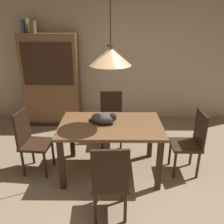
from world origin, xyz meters
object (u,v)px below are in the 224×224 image
Objects in this scene: pendant_lamp at (111,56)px; hutch_bookcase at (52,82)px; dining_table at (111,131)px; book_green_slim at (27,26)px; chair_left_side at (31,139)px; cat_sleeping at (104,118)px; chair_near_front at (110,180)px; chair_far_back at (111,116)px; book_yellow_short at (30,28)px; chair_right_side at (191,140)px; book_brown_thick at (34,27)px; book_blue_wide at (25,26)px.

pendant_lamp reaches higher than hutch_bookcase.
dining_table is 5.38× the size of book_green_slim.
chair_left_side is 1.09m from cat_sleeping.
chair_near_front is at bearing -89.71° from dining_table.
chair_far_back is at bearing 90.23° from chair_near_front.
chair_near_front is at bearing -65.01° from hutch_bookcase.
cat_sleeping is at bearing -56.63° from hutch_bookcase.
dining_table is 7.00× the size of book_yellow_short.
chair_left_side is (-1.13, -0.87, 0.00)m from chair_far_back.
book_yellow_short is (-1.54, 0.88, 1.43)m from chair_far_back.
chair_right_side is 0.72× the size of pendant_lamp.
chair_right_side and chair_left_side have the same top height.
hutch_bookcase is at bearing 93.17° from chair_left_side.
chair_near_front is 3.58× the size of book_green_slim.
pendant_lamp is at bearing -48.85° from book_yellow_short.
hutch_bookcase is at bearing 124.84° from pendant_lamp.
hutch_bookcase is at bearing -0.27° from book_yellow_short.
chair_right_side is at bearing -34.14° from book_brown_thick.
chair_far_back is at bearing -35.79° from hutch_bookcase.
book_yellow_short is at bearing 131.15° from dining_table.
chair_near_front is at bearing -89.71° from pendant_lamp.
book_green_slim is (-1.50, 1.73, 1.15)m from cat_sleeping.
book_blue_wide reaches higher than cat_sleeping.
chair_near_front is at bearing -38.04° from chair_left_side.
book_brown_thick is at bearing 145.86° from chair_right_side.
pendant_lamp is 2.43m from book_blue_wide.
book_blue_wide is at bearing 132.06° from cat_sleeping.
book_yellow_short is at bearing 179.73° from hutch_bookcase.
book_brown_thick is (0.12, 0.00, -0.02)m from book_green_slim.
book_blue_wide is at bearing 180.00° from book_brown_thick.
book_blue_wide is at bearing 180.00° from book_yellow_short.
book_yellow_short is (-1.45, 1.73, 1.11)m from cat_sleeping.
chair_right_side and chair_near_front have the same top height.
chair_near_front is 0.50× the size of hutch_bookcase.
pendant_lamp is at bearing -50.15° from book_brown_thick.
book_yellow_short is at bearing 0.00° from book_green_slim.
book_blue_wide is at bearing 180.00° from book_green_slim.
book_yellow_short reaches higher than cat_sleeping.
chair_right_side is at bearing -32.95° from book_green_slim.
chair_right_side is at bearing -1.59° from cat_sleeping.
book_green_slim reaches higher than book_yellow_short.
cat_sleeping is 1.96× the size of book_yellow_short.
book_yellow_short is at bearing 146.55° from chair_right_side.
pendant_lamp reaches higher than book_brown_thick.
book_brown_thick is (-0.25, 0.00, 1.07)m from hutch_bookcase.
book_brown_thick is at bearing 0.00° from book_green_slim.
book_green_slim is (-1.59, 0.88, 1.47)m from chair_far_back.
book_brown_thick is (-1.47, 1.76, 0.30)m from pendant_lamp.
hutch_bookcase is (-1.22, 1.76, -0.77)m from pendant_lamp.
cat_sleeping is (-1.22, 0.03, 0.32)m from chair_right_side.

